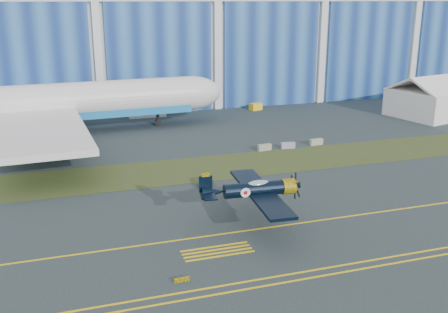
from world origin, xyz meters
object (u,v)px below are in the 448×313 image
object	(u,v)px
shipping_container	(147,109)
tug	(256,107)
jetliner	(39,62)
tent	(438,95)
warbird	(254,189)

from	to	relation	value
shipping_container	tug	size ratio (longest dim) A/B	2.95
jetliner	tug	world-z (taller)	jetliner
tent	tug	distance (m)	33.20
shipping_container	tug	xyz separation A→B (m)	(20.88, -0.71, -0.78)
warbird	tug	bearing A→B (deg)	72.71
jetliner	shipping_container	xyz separation A→B (m)	(17.34, 8.52, -9.88)
warbird	jetliner	bearing A→B (deg)	118.29
tent	shipping_container	bearing A→B (deg)	149.67
tent	shipping_container	xyz separation A→B (m)	(-50.51, 15.37, -2.28)
shipping_container	tug	distance (m)	20.91
tent	tug	xyz separation A→B (m)	(-29.63, 14.66, -3.06)
warbird	jetliner	distance (m)	46.41
jetliner	shipping_container	bearing A→B (deg)	23.05
jetliner	tug	size ratio (longest dim) A/B	30.25
jetliner	tent	distance (m)	68.62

